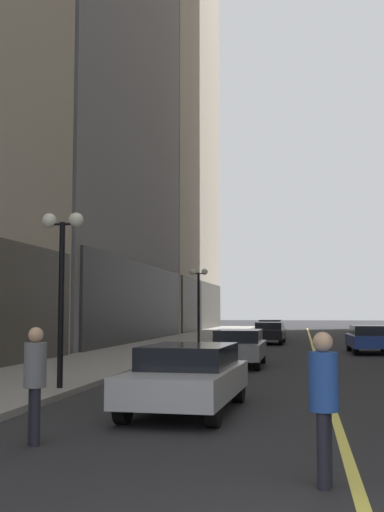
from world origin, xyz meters
TOP-DOWN VIEW (x-y plane):
  - ground_plane at (0.00, 35.00)m, footprint 200.00×200.00m
  - sidewalk_left at (-8.25, 35.00)m, footprint 4.50×78.00m
  - lane_centre_stripe at (0.00, 35.00)m, footprint 0.16×70.00m
  - building_left_far at (-18.03, 60.00)m, footprint 15.25×26.00m
  - car_silver at (-2.87, 8.39)m, footprint 2.07×4.45m
  - car_grey at (-2.89, 18.93)m, footprint 1.81×4.28m
  - car_blue at (2.58, 26.98)m, footprint 1.99×4.36m
  - car_black at (-2.56, 34.96)m, footprint 1.89×4.51m
  - car_maroon at (-2.98, 45.13)m, footprint 2.00×4.21m
  - pedestrian_in_grey_suit at (-4.59, 4.89)m, footprint 0.48×0.48m
  - pedestrian_in_blue_hoodie at (-0.36, 3.30)m, footprint 0.42×0.42m
  - street_lamp_left_near at (-6.40, 10.50)m, footprint 1.06×0.36m
  - street_lamp_left_far at (-6.40, 31.50)m, footprint 1.06×0.36m

SIDE VIEW (x-z plane):
  - ground_plane at x=0.00m, z-range 0.00..0.00m
  - lane_centre_stripe at x=0.00m, z-range 0.00..0.01m
  - sidewalk_left at x=-8.25m, z-range 0.00..0.15m
  - car_grey at x=-2.89m, z-range 0.06..1.38m
  - car_maroon at x=-2.98m, z-range 0.06..1.38m
  - car_black at x=-2.56m, z-range 0.06..1.38m
  - car_blue at x=2.58m, z-range 0.06..1.38m
  - car_silver at x=-2.87m, z-range 0.06..1.38m
  - pedestrian_in_grey_suit at x=-4.59m, z-range 0.15..1.91m
  - pedestrian_in_blue_hoodie at x=-0.36m, z-range 0.15..1.92m
  - street_lamp_left_near at x=-6.40m, z-range 1.04..5.47m
  - street_lamp_left_far at x=-6.40m, z-range 1.04..5.47m
  - building_left_far at x=-18.03m, z-range -0.07..71.67m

